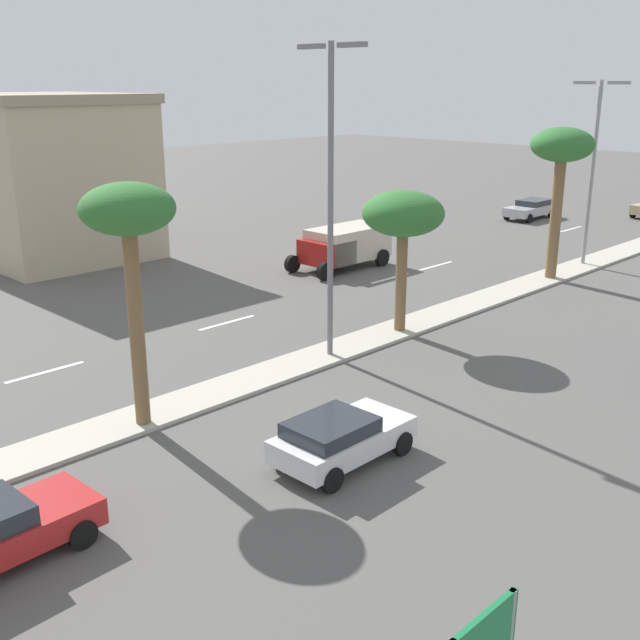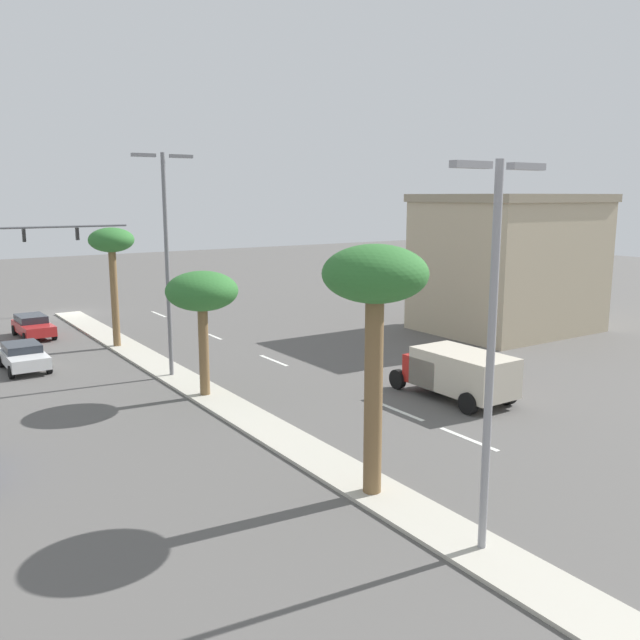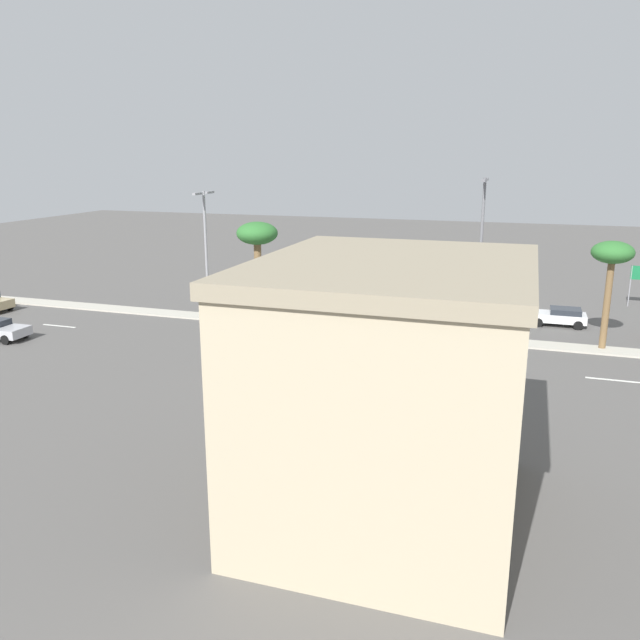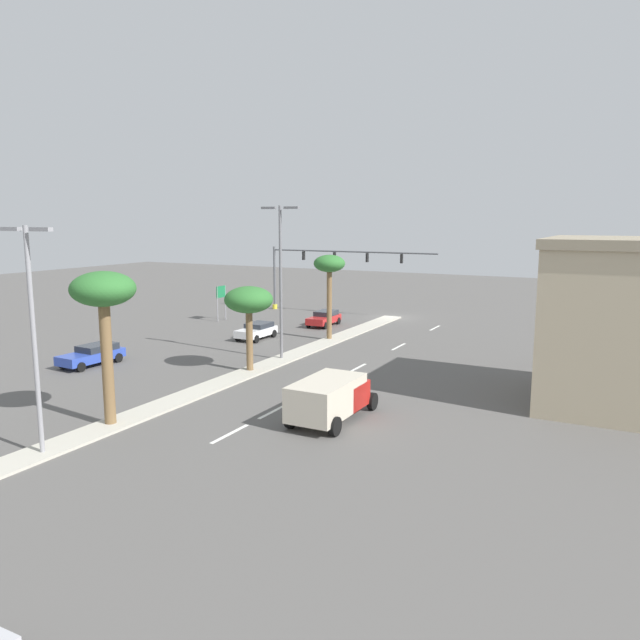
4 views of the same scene
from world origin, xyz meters
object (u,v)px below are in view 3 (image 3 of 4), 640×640
object	(u,v)px
palm_tree_left	(257,238)
sedan_blue_center	(398,291)
palm_tree_front	(612,258)
box_truck	(285,346)
street_lamp_leading	(481,247)
sedan_white_near	(560,316)
commercial_building	(390,391)
palm_tree_rear	(419,269)
street_lamp_right	(206,244)
directional_road_sign	(640,278)

from	to	relation	value
palm_tree_left	sedan_blue_center	world-z (taller)	palm_tree_left
palm_tree_front	sedan_blue_center	world-z (taller)	palm_tree_front
box_truck	street_lamp_leading	bearing A→B (deg)	-48.57
sedan_white_near	palm_tree_front	bearing A→B (deg)	-156.20
palm_tree_left	palm_tree_front	bearing A→B (deg)	-89.42
palm_tree_left	box_truck	distance (m)	11.67
street_lamp_leading	sedan_blue_center	world-z (taller)	street_lamp_leading
commercial_building	street_lamp_leading	bearing A→B (deg)	-2.67
palm_tree_front	palm_tree_left	bearing A→B (deg)	90.58
palm_tree_rear	street_lamp_right	bearing A→B (deg)	91.10
palm_tree_front	street_lamp_leading	distance (m)	7.88
commercial_building	sedan_blue_center	bearing A→B (deg)	10.76
palm_tree_rear	sedan_white_near	world-z (taller)	palm_tree_rear
directional_road_sign	sedan_blue_center	bearing A→B (deg)	100.29
directional_road_sign	sedan_blue_center	distance (m)	19.37
palm_tree_front	street_lamp_leading	xyz separation A→B (m)	(-0.23, 7.87, 0.33)
commercial_building	street_lamp_right	bearing A→B (deg)	39.86
sedan_blue_center	palm_tree_rear	bearing A→B (deg)	-161.78
palm_tree_rear	palm_tree_front	bearing A→B (deg)	-88.88
directional_road_sign	street_lamp_right	bearing A→B (deg)	114.30
directional_road_sign	sedan_white_near	bearing A→B (deg)	142.90
palm_tree_rear	street_lamp_right	size ratio (longest dim) A/B	0.58
palm_tree_left	street_lamp_leading	distance (m)	15.71
street_lamp_right	sedan_blue_center	size ratio (longest dim) A/B	2.09
commercial_building	box_truck	bearing A→B (deg)	33.70
palm_tree_rear	palm_tree_left	world-z (taller)	palm_tree_left
palm_tree_front	palm_tree_left	distance (m)	23.58
street_lamp_leading	street_lamp_right	xyz separation A→B (m)	(-0.30, 19.72, -0.60)
palm_tree_front	palm_tree_left	size ratio (longest dim) A/B	0.94
directional_road_sign	box_truck	xyz separation A→B (m)	(-22.84, 21.82, -1.23)
palm_tree_front	sedan_white_near	xyz separation A→B (m)	(5.46, 2.41, -5.19)
palm_tree_front	box_truck	bearing A→B (deg)	117.04
palm_tree_rear	sedan_white_near	distance (m)	11.63
sedan_white_near	sedan_blue_center	bearing A→B (deg)	69.75
palm_tree_rear	street_lamp_right	xyz separation A→B (m)	(-0.30, 15.80, 1.06)
palm_tree_rear	palm_tree_left	distance (m)	11.90
street_lamp_right	sedan_blue_center	bearing A→B (deg)	-49.10
street_lamp_leading	box_truck	xyz separation A→B (m)	(-8.98, 10.17, -5.03)
palm_tree_front	palm_tree_rear	size ratio (longest dim) A/B	1.26
street_lamp_right	palm_tree_front	bearing A→B (deg)	-88.89
street_lamp_leading	street_lamp_right	world-z (taller)	street_lamp_leading
directional_road_sign	street_lamp_right	size ratio (longest dim) A/B	0.36
palm_tree_left	sedan_blue_center	xyz separation A→B (m)	(10.42, -8.37, -5.46)
palm_tree_left	sedan_white_near	size ratio (longest dim) A/B	1.88
street_lamp_right	street_lamp_leading	bearing A→B (deg)	-89.12
street_lamp_leading	street_lamp_right	size ratio (longest dim) A/B	1.12
street_lamp_leading	sedan_white_near	bearing A→B (deg)	-43.85
sedan_white_near	box_truck	bearing A→B (deg)	133.17
sedan_white_near	box_truck	world-z (taller)	box_truck
directional_road_sign	palm_tree_rear	distance (m)	20.95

